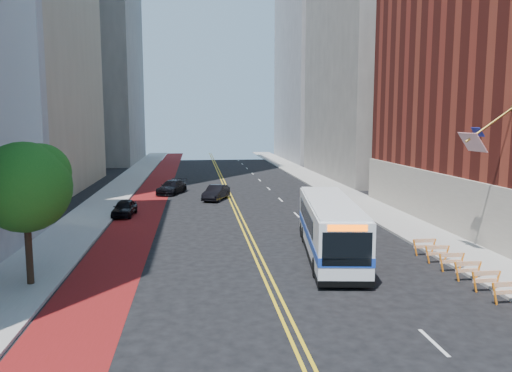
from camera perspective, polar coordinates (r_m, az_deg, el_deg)
The scene contains 15 objects.
ground at distance 19.83m, azimuth 3.87°, elevation -15.70°, with size 160.00×160.00×0.00m, color black.
sidewalk_left at distance 49.24m, azimuth -16.85°, elevation -1.80°, with size 4.00×140.00×0.15m, color gray.
sidewalk_right at distance 50.91m, azimuth 10.82°, elevation -1.30°, with size 4.00×140.00×0.15m, color gray.
bus_lane_paint at distance 48.73m, azimuth -12.32°, elevation -1.82°, with size 3.60×140.00×0.01m, color #61100D.
center_line_inner at distance 48.63m, azimuth -2.98°, elevation -1.68°, with size 0.14×140.00×0.01m, color gold.
center_line_outer at distance 48.65m, azimuth -2.56°, elevation -1.67°, with size 0.14×140.00×0.01m, color gold.
lane_dashes at distance 57.03m, azimuth 1.45°, elevation -0.29°, with size 0.14×98.20×0.01m.
midrise_right_near at distance 72.03m, azimuth 15.41°, elevation 17.06°, with size 18.00×26.00×40.00m, color slate.
midrise_right_far at distance 101.66m, azimuth 9.35°, elevation 18.66°, with size 20.00×28.00×55.00m, color gray.
construction_barriers at distance 26.00m, azimuth 23.90°, elevation -9.05°, with size 1.42×10.91×1.00m.
street_tree at distance 25.31m, azimuth -24.77°, elevation 0.26°, with size 4.20×4.20×6.70m.
transit_bus at distance 29.10m, azimuth 8.40°, elevation -4.62°, with size 4.24×12.21×3.29m.
car_a at distance 42.20m, azimuth -14.80°, elevation -2.43°, with size 1.58×3.93×1.34m, color black.
car_b at distance 49.05m, azimuth -4.58°, elevation -0.76°, with size 1.53×4.40×1.45m, color black.
car_c at distance 53.70m, azimuth -9.60°, elevation -0.13°, with size 2.00×4.93×1.43m, color black.
Camera 1 is at (-3.48, -17.88, 7.84)m, focal length 35.00 mm.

